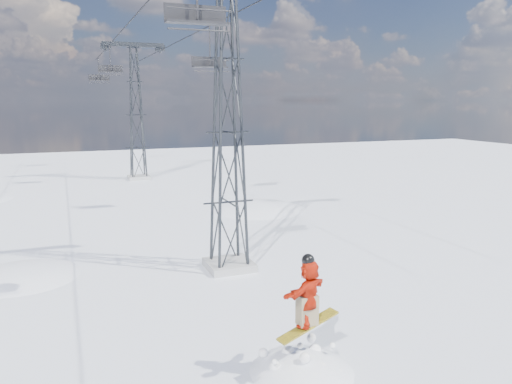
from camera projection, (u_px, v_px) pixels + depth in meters
ground at (298, 370)px, 12.58m from camera, size 120.00×120.00×0.00m
snow_terrain at (84, 357)px, 32.10m from camera, size 39.00×37.00×22.00m
lift_tower_near at (228, 133)px, 19.22m from camera, size 5.20×1.80×11.43m
lift_tower_far at (136, 115)px, 42.14m from camera, size 5.20×1.80×11.43m
haul_cables at (165, 28)px, 28.79m from camera, size 4.46×51.00×0.06m
lift_chair_near at (197, 16)px, 14.08m from camera, size 1.81×0.52×2.24m
lift_chair_mid at (210, 63)px, 28.57m from camera, size 2.05×0.59×2.55m
lift_chair_far at (111, 69)px, 37.95m from camera, size 1.83×0.53×2.27m
lift_chair_extra at (99, 78)px, 49.06m from camera, size 2.00×0.57×2.48m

